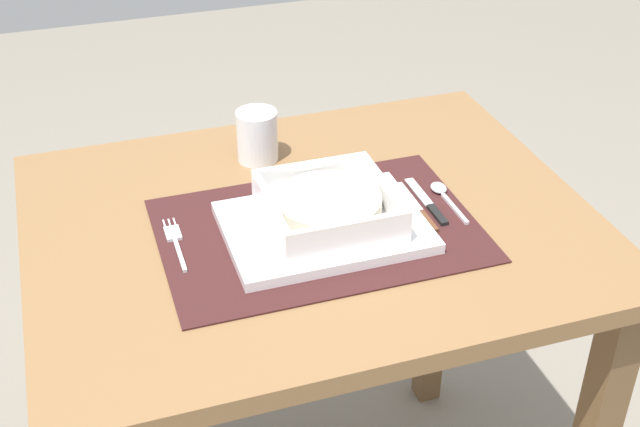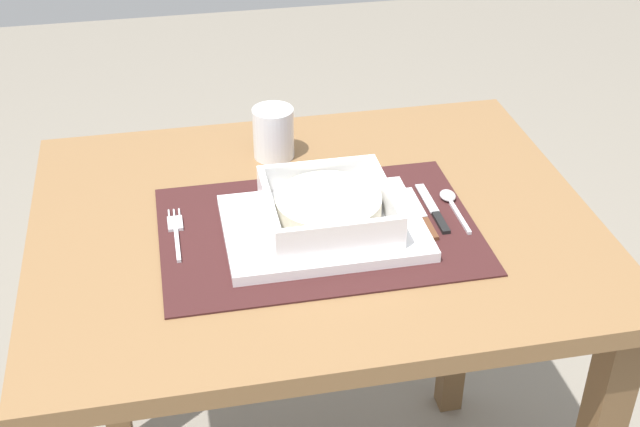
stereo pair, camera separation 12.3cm
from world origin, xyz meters
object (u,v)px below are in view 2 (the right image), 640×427
fork (176,230)px  butter_knife (434,211)px  dining_table (314,284)px  spoon (450,200)px  bread_knife (423,217)px  porridge_bowl (328,208)px  drinking_glass (273,135)px

fork → butter_knife: butter_knife is taller
dining_table → spoon: spoon is taller
spoon → bread_knife: spoon is taller
fork → porridge_bowl: bearing=-9.8°
spoon → bread_knife: bearing=-151.7°
dining_table → butter_knife: butter_knife is taller
dining_table → bread_knife: size_ratio=6.07×
dining_table → spoon: bearing=-1.9°
butter_knife → drinking_glass: 0.31m
bread_knife → porridge_bowl: bearing=-174.7°
porridge_bowl → drinking_glass: 0.24m
butter_knife → bread_knife: (-0.02, -0.01, 0.00)m
fork → spoon: bearing=-0.2°
fork → drinking_glass: 0.27m
porridge_bowl → fork: size_ratio=1.35×
porridge_bowl → fork: 0.23m
dining_table → porridge_bowl: size_ratio=4.62×
spoon → drinking_glass: bearing=136.4°
butter_knife → spoon: bearing=31.2°
porridge_bowl → drinking_glass: size_ratio=2.10×
fork → spoon: 0.42m
dining_table → fork: fork is taller
dining_table → bread_knife: 0.21m
dining_table → fork: size_ratio=6.23×
porridge_bowl → butter_knife: (0.17, 0.01, -0.03)m
bread_knife → drinking_glass: (-0.19, 0.24, 0.03)m
drinking_glass → spoon: bearing=-40.3°
dining_table → spoon: size_ratio=7.17×
butter_knife → drinking_glass: size_ratio=1.58×
porridge_bowl → butter_knife: size_ratio=1.33×
porridge_bowl → bread_knife: (0.14, 0.00, -0.03)m
dining_table → drinking_glass: 0.26m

